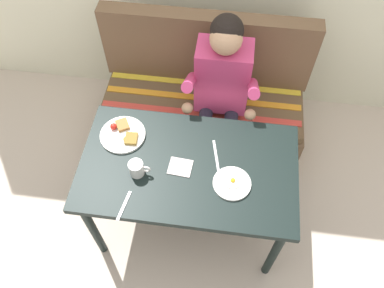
% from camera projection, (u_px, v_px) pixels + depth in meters
% --- Properties ---
extents(ground_plane, '(8.00, 8.00, 0.00)m').
position_uv_depth(ground_plane, '(189.00, 219.00, 2.74)').
color(ground_plane, beige).
extents(table, '(1.20, 0.70, 0.73)m').
position_uv_depth(table, '(188.00, 173.00, 2.20)').
color(table, black).
rests_on(table, ground).
extents(couch, '(1.44, 0.56, 1.00)m').
position_uv_depth(couch, '(203.00, 105.00, 2.89)').
color(couch, brown).
rests_on(couch, ground).
extents(person, '(0.45, 0.61, 1.21)m').
position_uv_depth(person, '(221.00, 87.00, 2.44)').
color(person, '#BE3869').
rests_on(person, ground).
extents(plate_breakfast, '(0.26, 0.26, 0.05)m').
position_uv_depth(plate_breakfast, '(123.00, 134.00, 2.23)').
color(plate_breakfast, white).
rests_on(plate_breakfast, table).
extents(plate_eggs, '(0.20, 0.20, 0.04)m').
position_uv_depth(plate_eggs, '(232.00, 183.00, 2.06)').
color(plate_eggs, white).
rests_on(plate_eggs, table).
extents(coffee_mug, '(0.12, 0.08, 0.09)m').
position_uv_depth(coffee_mug, '(137.00, 168.00, 2.07)').
color(coffee_mug, white).
rests_on(coffee_mug, table).
extents(napkin, '(0.13, 0.12, 0.01)m').
position_uv_depth(napkin, '(180.00, 167.00, 2.12)').
color(napkin, silver).
rests_on(napkin, table).
extents(fork, '(0.04, 0.17, 0.00)m').
position_uv_depth(fork, '(124.00, 206.00, 1.99)').
color(fork, silver).
rests_on(fork, table).
extents(knife, '(0.06, 0.20, 0.00)m').
position_uv_depth(knife, '(216.00, 155.00, 2.17)').
color(knife, silver).
rests_on(knife, table).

